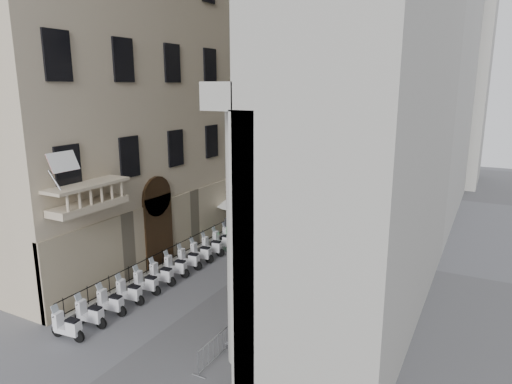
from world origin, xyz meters
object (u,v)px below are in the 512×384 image
(security_tent, at_px, (243,199))
(pedestrian_b, at_px, (349,214))
(street_lamp, at_px, (248,158))
(scooter_0, at_px, (69,339))
(info_kiosk, at_px, (230,229))
(pedestrian_a, at_px, (306,221))

(security_tent, height_order, pedestrian_b, security_tent)
(security_tent, distance_m, street_lamp, 3.04)
(scooter_0, xyz_separation_m, info_kiosk, (-0.32, 14.18, 0.90))
(street_lamp, bearing_deg, scooter_0, -106.19)
(pedestrian_a, bearing_deg, street_lamp, 7.35)
(security_tent, xyz_separation_m, street_lamp, (-0.12, 0.98, 2.88))
(security_tent, xyz_separation_m, pedestrian_b, (6.24, 6.03, -1.84))
(security_tent, relative_size, info_kiosk, 2.20)
(scooter_0, bearing_deg, pedestrian_a, -16.78)
(info_kiosk, bearing_deg, scooter_0, -70.12)
(info_kiosk, relative_size, pedestrian_b, 1.09)
(street_lamp, bearing_deg, pedestrian_b, 20.38)
(pedestrian_a, distance_m, pedestrian_b, 4.43)
(scooter_0, xyz_separation_m, pedestrian_b, (5.80, 22.31, 0.82))
(scooter_0, height_order, info_kiosk, info_kiosk)
(street_lamp, distance_m, pedestrian_b, 9.39)
(street_lamp, distance_m, pedestrian_a, 6.37)
(security_tent, bearing_deg, street_lamp, 97.04)
(pedestrian_a, bearing_deg, info_kiosk, 38.70)
(scooter_0, bearing_deg, street_lamp, -3.56)
(pedestrian_a, height_order, pedestrian_b, pedestrian_a)
(scooter_0, distance_m, security_tent, 16.50)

